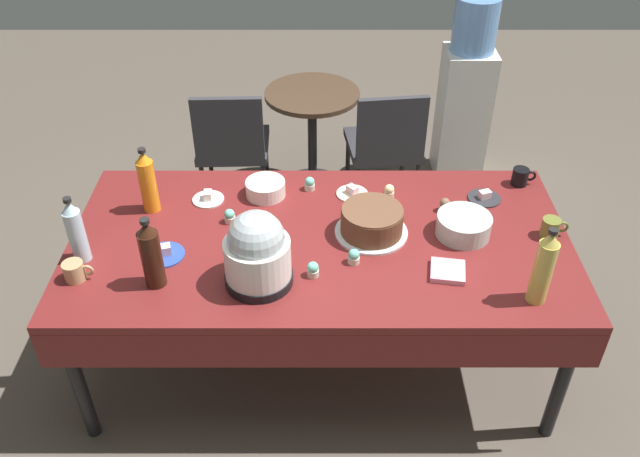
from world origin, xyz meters
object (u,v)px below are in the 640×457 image
at_px(potluck_table, 320,248).
at_px(glass_salad_bowl, 463,225).
at_px(slow_cooker, 257,252).
at_px(dessert_plate_cobalt, 164,253).
at_px(dessert_plate_white, 208,198).
at_px(coffee_mug_tan, 75,271).
at_px(dessert_plate_charcoal, 484,197).
at_px(ceramic_snack_bowl, 265,188).
at_px(cupcake_vanilla, 444,205).
at_px(soda_bottle_ginger_ale, 543,268).
at_px(cupcake_lemon, 354,257).
at_px(coffee_mug_olive, 551,227).
at_px(soda_bottle_water, 76,232).
at_px(round_cafe_table, 312,124).
at_px(water_cooler, 465,95).
at_px(cupcake_cocoa, 389,191).
at_px(coffee_mug_black, 520,176).
at_px(cupcake_berry, 310,184).
at_px(cupcake_mint, 313,269).
at_px(maroon_chair_right, 386,142).
at_px(frosted_layer_cake, 372,222).
at_px(cupcake_rose, 230,216).
at_px(soda_bottle_cola, 151,255).
at_px(soda_bottle_orange_juice, 147,182).
at_px(maroon_chair_left, 231,142).

bearing_deg(potluck_table, glass_salad_bowl, 2.31).
relative_size(slow_cooker, dessert_plate_cobalt, 1.94).
distance_m(dessert_plate_white, coffee_mug_tan, 0.73).
bearing_deg(glass_salad_bowl, potluck_table, -177.69).
distance_m(slow_cooker, dessert_plate_charcoal, 1.19).
xyz_separation_m(ceramic_snack_bowl, cupcake_vanilla, (0.84, -0.13, -0.01)).
relative_size(ceramic_snack_bowl, soda_bottle_ginger_ale, 0.55).
bearing_deg(coffee_mug_tan, glass_salad_bowl, 10.41).
xyz_separation_m(slow_cooker, cupcake_vanilla, (0.82, 0.49, -0.12)).
height_order(dessert_plate_charcoal, cupcake_lemon, cupcake_lemon).
distance_m(potluck_table, slow_cooker, 0.44).
bearing_deg(coffee_mug_olive, dessert_plate_cobalt, -175.35).
relative_size(dessert_plate_white, cupcake_vanilla, 2.21).
relative_size(cupcake_lemon, coffee_mug_olive, 0.56).
height_order(glass_salad_bowl, soda_bottle_water, soda_bottle_water).
distance_m(slow_cooker, soda_bottle_ginger_ale, 1.10).
relative_size(round_cafe_table, water_cooler, 0.58).
xyz_separation_m(cupcake_cocoa, coffee_mug_black, (0.65, 0.11, 0.01)).
relative_size(cupcake_berry, cupcake_cocoa, 1.00).
distance_m(ceramic_snack_bowl, dessert_plate_charcoal, 1.04).
height_order(cupcake_mint, maroon_chair_right, maroon_chair_right).
xyz_separation_m(glass_salad_bowl, cupcake_cocoa, (-0.30, 0.29, -0.02)).
height_order(frosted_layer_cake, cupcake_berry, frosted_layer_cake).
distance_m(frosted_layer_cake, coffee_mug_olive, 0.79).
bearing_deg(maroon_chair_right, cupcake_rose, -124.83).
relative_size(slow_cooker, cupcake_vanilla, 4.96).
bearing_deg(coffee_mug_tan, soda_bottle_cola, -4.40).
height_order(frosted_layer_cake, dessert_plate_cobalt, frosted_layer_cake).
relative_size(soda_bottle_orange_juice, maroon_chair_right, 0.38).
bearing_deg(maroon_chair_right, maroon_chair_left, -179.97).
xyz_separation_m(cupcake_berry, cupcake_vanilla, (0.63, -0.18, 0.00)).
height_order(maroon_chair_left, round_cafe_table, maroon_chair_left).
distance_m(potluck_table, cupcake_berry, 0.40).
distance_m(potluck_table, maroon_chair_right, 1.37).
relative_size(ceramic_snack_bowl, cupcake_mint, 2.81).
bearing_deg(soda_bottle_ginger_ale, slow_cooker, 174.57).
bearing_deg(cupcake_mint, soda_bottle_orange_juice, 148.17).
bearing_deg(glass_salad_bowl, cupcake_lemon, -158.29).
bearing_deg(cupcake_lemon, soda_bottle_cola, -170.91).
bearing_deg(cupcake_mint, cupcake_lemon, 25.74).
bearing_deg(cupcake_lemon, soda_bottle_ginger_ale, -17.50).
distance_m(cupcake_berry, cupcake_cocoa, 0.38).
bearing_deg(ceramic_snack_bowl, glass_salad_bowl, -18.99).
height_order(cupcake_cocoa, water_cooler, water_cooler).
distance_m(soda_bottle_orange_juice, coffee_mug_black, 1.78).
distance_m(dessert_plate_charcoal, cupcake_vanilla, 0.23).
xyz_separation_m(cupcake_lemon, cupcake_berry, (-0.19, 0.55, 0.00)).
xyz_separation_m(dessert_plate_white, cupcake_vanilla, (1.11, -0.09, 0.02)).
relative_size(slow_cooker, coffee_mug_black, 2.84).
xyz_separation_m(cupcake_berry, water_cooler, (1.02, 1.36, -0.19)).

